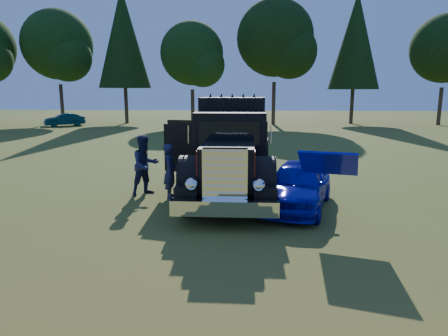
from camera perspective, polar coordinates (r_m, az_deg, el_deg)
ground at (r=10.76m, az=-4.94°, el=-6.38°), size 120.00×120.00×0.00m
treeline at (r=39.56m, az=-2.77°, el=17.26°), size 66.14×19.12×13.33m
diamond_t_truck at (r=12.26m, az=0.96°, el=1.93°), size 3.36×7.16×3.00m
hotrod_coupe at (r=11.19m, az=10.57°, el=-2.33°), size 2.56×4.33×1.89m
spectator_near at (r=12.15m, az=-7.69°, el=-0.44°), size 0.42×0.62×1.64m
spectator_far at (r=12.66m, az=-11.19°, el=0.42°), size 1.15×1.13×1.87m
distant_teal_car at (r=40.90m, az=-21.81°, el=6.43°), size 3.62×3.12×1.18m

